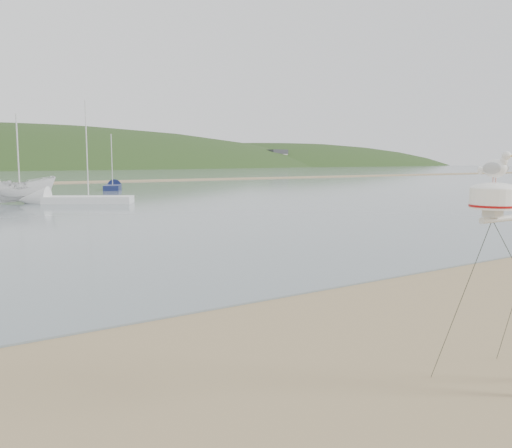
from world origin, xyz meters
TOP-DOWN VIEW (x-y plane):
  - ground at (0.00, 0.00)m, footprint 560.00×560.00m
  - boat_white at (5.03, 35.82)m, footprint 2.09×2.05m
  - sailboat_blue_far at (17.22, 50.79)m, footprint 3.95×6.33m
  - sailboat_white_near at (7.09, 34.06)m, footprint 7.84×5.87m

SIDE VIEW (x-z plane):
  - ground at x=0.00m, z-range 0.00..0.00m
  - sailboat_white_near at x=7.09m, z-range -3.66..4.26m
  - sailboat_blue_far at x=17.22m, z-range -2.82..3.42m
  - boat_white at x=5.03m, z-range 0.04..4.95m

